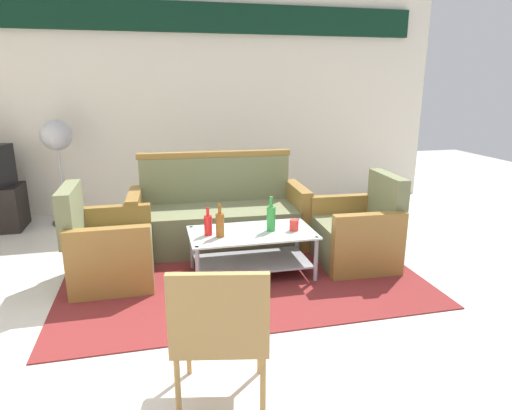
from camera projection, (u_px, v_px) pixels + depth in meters
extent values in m
plane|color=beige|center=(254.00, 307.00, 3.41)|extent=(14.00, 14.00, 0.00)
cube|color=silver|center=(203.00, 104.00, 5.91)|extent=(6.52, 0.12, 2.80)
cube|color=black|center=(201.00, 17.00, 5.54)|extent=(5.76, 0.08, 0.36)
cube|color=maroon|center=(239.00, 270.00, 4.08)|extent=(3.10, 2.20, 0.01)
cube|color=#6B704C|center=(220.00, 227.00, 4.61)|extent=(1.63, 0.76, 0.42)
cube|color=#6B704C|center=(215.00, 179.00, 4.80)|extent=(1.60, 0.21, 0.48)
cube|color=olive|center=(297.00, 214.00, 4.74)|extent=(0.15, 0.70, 0.62)
cube|color=olive|center=(136.00, 223.00, 4.43)|extent=(0.15, 0.70, 0.62)
cube|color=olive|center=(215.00, 154.00, 4.72)|extent=(1.64, 0.17, 0.06)
cube|color=#6B704C|center=(114.00, 258.00, 3.83)|extent=(0.66, 0.60, 0.40)
cube|color=#6B704C|center=(70.00, 213.00, 3.65)|extent=(0.12, 0.60, 0.45)
cube|color=olive|center=(116.00, 236.00, 4.11)|extent=(0.66, 0.10, 0.58)
cube|color=olive|center=(110.00, 263.00, 3.49)|extent=(0.66, 0.10, 0.58)
cube|color=#6B704C|center=(353.00, 242.00, 4.21)|extent=(0.69, 0.63, 0.40)
cube|color=#6B704C|center=(387.00, 198.00, 4.15)|extent=(0.15, 0.61, 0.45)
cube|color=olive|center=(368.00, 245.00, 3.87)|extent=(0.66, 0.13, 0.58)
cube|color=olive|center=(341.00, 223.00, 4.50)|extent=(0.66, 0.13, 0.58)
cube|color=silver|center=(252.00, 233.00, 3.89)|extent=(1.10, 0.60, 0.02)
cube|color=#9E9EA5|center=(252.00, 261.00, 3.96)|extent=(1.00, 0.52, 0.02)
cylinder|color=#9E9EA5|center=(192.00, 247.00, 4.07)|extent=(0.04, 0.04, 0.40)
cylinder|color=#9E9EA5|center=(297.00, 239.00, 4.30)|extent=(0.04, 0.04, 0.40)
cylinder|color=#9E9EA5|center=(198.00, 270.00, 3.59)|extent=(0.04, 0.04, 0.40)
cylinder|color=#9E9EA5|center=(316.00, 259.00, 3.81)|extent=(0.04, 0.04, 0.40)
cylinder|color=red|center=(208.00, 225.00, 3.78)|extent=(0.07, 0.07, 0.17)
cylinder|color=red|center=(208.00, 212.00, 3.75)|extent=(0.03, 0.03, 0.07)
cylinder|color=#2D8C38|center=(271.00, 219.00, 3.89)|extent=(0.08, 0.08, 0.22)
cylinder|color=#2D8C38|center=(271.00, 202.00, 3.85)|extent=(0.03, 0.03, 0.09)
cylinder|color=brown|center=(220.00, 225.00, 3.74)|extent=(0.07, 0.07, 0.20)
cylinder|color=brown|center=(220.00, 209.00, 3.70)|extent=(0.03, 0.03, 0.09)
cylinder|color=red|center=(294.00, 225.00, 3.91)|extent=(0.08, 0.08, 0.10)
cylinder|color=#2D2D33|center=(67.00, 222.00, 5.46)|extent=(0.32, 0.32, 0.03)
cylinder|color=#B2B2B7|center=(62.00, 183.00, 5.33)|extent=(0.03, 0.03, 0.95)
sphere|color=#B2B2B7|center=(56.00, 135.00, 5.17)|extent=(0.36, 0.36, 0.36)
cube|color=#AD844C|center=(222.00, 329.00, 2.33)|extent=(0.57, 0.57, 0.04)
cube|color=#AD844C|center=(218.00, 313.00, 2.06)|extent=(0.48, 0.13, 0.40)
cylinder|color=#AD844C|center=(188.00, 342.00, 2.58)|extent=(0.03, 0.03, 0.42)
cylinder|color=#AD844C|center=(260.00, 341.00, 2.59)|extent=(0.03, 0.03, 0.42)
cylinder|color=#AD844C|center=(178.00, 391.00, 2.18)|extent=(0.03, 0.03, 0.42)
cylinder|color=#AD844C|center=(263.00, 389.00, 2.19)|extent=(0.03, 0.03, 0.42)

